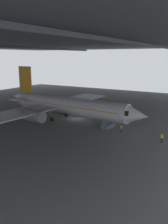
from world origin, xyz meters
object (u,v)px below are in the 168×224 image
(airplane_main, at_px, (66,105))
(traffic_cone_orange, at_px, (155,132))
(baggage_tug, at_px, (62,111))
(boarding_stairs, at_px, (108,124))
(crew_worker_by_stairs, at_px, (121,128))
(crew_worker_near_nose, at_px, (162,138))

(airplane_main, distance_m, traffic_cone_orange, 20.20)
(baggage_tug, bearing_deg, boarding_stairs, -109.02)
(crew_worker_by_stairs, distance_m, baggage_tug, 20.58)
(crew_worker_by_stairs, bearing_deg, airplane_main, 80.74)
(boarding_stairs, bearing_deg, crew_worker_near_nose, -108.30)
(boarding_stairs, bearing_deg, crew_worker_by_stairs, -119.55)
(crew_worker_by_stairs, bearing_deg, baggage_tug, 68.85)
(crew_worker_by_stairs, bearing_deg, traffic_cone_orange, -60.98)
(boarding_stairs, height_order, crew_worker_by_stairs, boarding_stairs)
(baggage_tug, bearing_deg, airplane_main, -135.76)
(traffic_cone_orange, bearing_deg, airplane_main, 92.44)
(airplane_main, xyz_separation_m, crew_worker_near_nose, (-4.10, -22.21, -2.58))
(traffic_cone_orange, relative_size, baggage_tug, 0.25)
(boarding_stairs, distance_m, crew_worker_near_nose, 12.27)
(airplane_main, bearing_deg, crew_worker_near_nose, -100.46)
(crew_worker_near_nose, height_order, baggage_tug, crew_worker_near_nose)
(crew_worker_near_nose, relative_size, baggage_tug, 0.70)
(baggage_tug, bearing_deg, traffic_cone_orange, -99.70)
(boarding_stairs, distance_m, baggage_tug, 16.44)
(traffic_cone_orange, distance_m, baggage_tug, 25.26)
(airplane_main, height_order, baggage_tug, airplane_main)
(boarding_stairs, height_order, traffic_cone_orange, boarding_stairs)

